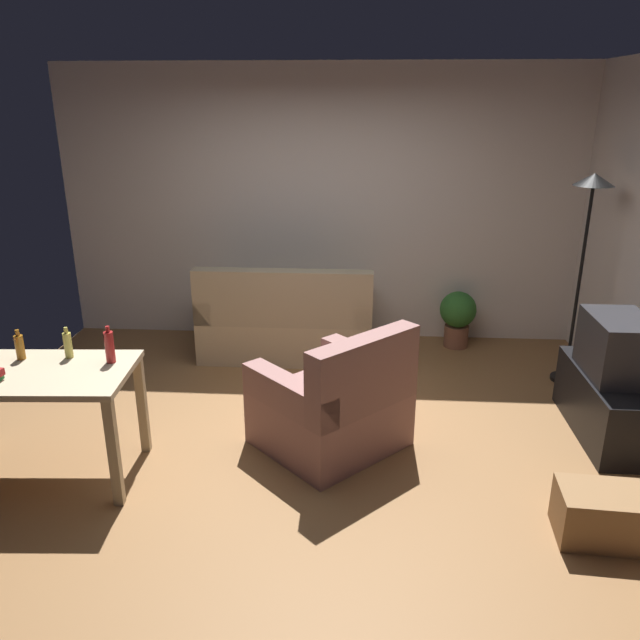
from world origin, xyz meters
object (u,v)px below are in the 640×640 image
potted_plant (458,315)px  storage_box (601,515)px  bottle_amber (20,347)px  tv (618,347)px  desk (36,387)px  couch (287,324)px  bottle_squat (68,345)px  torchiere_lamp (588,223)px  tv_stand (608,404)px  armchair (335,406)px  bottle_red (110,347)px

potted_plant → storage_box: size_ratio=1.19×
bottle_amber → tv: bearing=8.8°
desk → potted_plant: desk is taller
desk → potted_plant: (3.01, 2.49, -0.32)m
couch → bottle_squat: (-1.20, -1.96, 0.54)m
desk → storage_box: desk is taller
storage_box → torchiere_lamp: bearing=78.0°
tv → bottle_squat: (-3.75, -0.58, 0.15)m
couch → storage_box: size_ratio=3.40×
tv_stand → bottle_squat: (-3.75, -0.58, 0.61)m
couch → tv_stand: bearing=151.7°
tv → potted_plant: tv is taller
potted_plant → armchair: (-1.14, -2.00, -0.01)m
couch → bottle_squat: size_ratio=7.72×
tv → armchair: size_ratio=0.49×
torchiere_lamp → bottle_red: bearing=-155.4°
couch → armchair: 1.77m
couch → potted_plant: (1.68, 0.31, 0.02)m
tv_stand → armchair: bearing=98.8°
tv → storage_box: 1.40m
tv_stand → bottle_amber: bottle_amber is taller
potted_plant → armchair: bearing=-119.7°
tv_stand → bottle_squat: size_ratio=5.21×
tv_stand → couch: bearing=61.7°
bottle_red → armchair: bearing=12.9°
tv → storage_box: tv is taller
tv_stand → storage_box: tv_stand is taller
tv_stand → potted_plant: size_ratio=1.93×
bottle_amber → bottle_squat: (0.30, 0.05, 0.00)m
potted_plant → bottle_red: bearing=-137.9°
tv_stand → bottle_amber: bearing=98.8°
bottle_squat → torchiere_lamp: bearing=22.1°
armchair → storage_box: size_ratio=2.56×
couch → tv_stand: (2.54, -1.37, -0.07)m
tv → tv_stand: bearing=90.0°
tv → storage_box: (-0.46, -1.20, -0.55)m
bottle_amber → bottle_red: (0.61, -0.01, 0.02)m
storage_box → bottle_amber: bottle_amber is taller
desk → bottle_red: bottle_red is taller
tv_stand → torchiere_lamp: (0.00, 0.94, 1.17)m
torchiere_lamp → bottle_red: (-3.44, -1.58, -0.54)m
tv_stand → torchiere_lamp: size_ratio=0.61×
tv_stand → tv: size_ratio=1.83×
tv → armchair: 2.07m
couch → torchiere_lamp: bearing=170.3°
tv_stand → bottle_squat: 3.84m
couch → bottle_amber: bearing=53.0°
storage_box → potted_plant: bearing=98.2°
storage_box → tv: bearing=69.2°
storage_box → bottle_amber: size_ratio=2.36×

